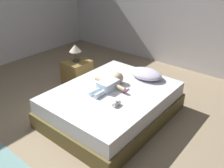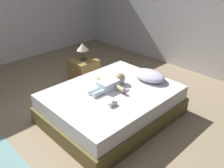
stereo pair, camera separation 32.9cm
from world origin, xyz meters
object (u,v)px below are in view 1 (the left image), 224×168
toothbrush (127,90)px  baby_bottle (116,103)px  bed (112,104)px  lamp (75,49)px  baby (111,83)px  nightstand (77,73)px  pillow (146,74)px

toothbrush → baby_bottle: baby_bottle is taller
bed → lamp: (-1.15, 0.40, 0.47)m
baby → nightstand: (-1.08, 0.35, -0.28)m
toothbrush → nightstand: toothbrush is taller
pillow → bed: bearing=-103.0°
toothbrush → baby: bearing=-165.8°
toothbrush → nightstand: 1.37m
baby_bottle → pillow: bearing=98.9°
baby → toothbrush: size_ratio=4.59×
toothbrush → lamp: size_ratio=0.44×
baby → lamp: (-1.08, 0.35, 0.17)m
bed → nightstand: bearing=160.8°
pillow → baby_bottle: pillow is taller
bed → baby_bottle: size_ratio=15.32×
nightstand → baby_bottle: size_ratio=3.87×
pillow → nightstand: size_ratio=1.12×
nightstand → lamp: size_ratio=1.50×
bed → baby_bottle: 0.47m
baby → lamp: size_ratio=2.03×
toothbrush → nightstand: bearing=167.7°
pillow → baby_bottle: bearing=-81.1°
baby_bottle → toothbrush: bearing=107.4°
bed → nightstand: (-1.15, 0.40, 0.01)m
toothbrush → nightstand: (-1.32, 0.29, -0.22)m
bed → nightstand: 1.22m
nightstand → baby_bottle: (1.44, -0.67, 0.25)m
toothbrush → baby_bottle: 0.40m
pillow → lamp: (-1.30, -0.24, 0.17)m
baby → nightstand: baby is taller
pillow → toothbrush: (0.02, -0.52, -0.06)m
pillow → lamp: size_ratio=1.68×
pillow → lamp: lamp is taller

